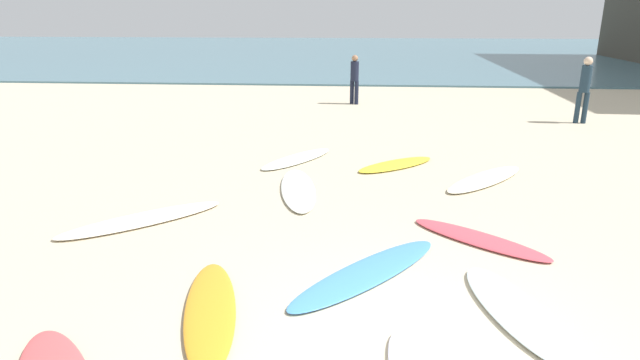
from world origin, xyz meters
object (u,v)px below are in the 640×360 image
(surfboard_7, at_px, (297,159))
(beachgoer_near, at_px, (585,86))
(beachgoer_mid, at_px, (355,77))
(surfboard_4, at_px, (367,273))
(surfboard_2, at_px, (479,239))
(surfboard_3, at_px, (298,189))
(surfboard_9, at_px, (485,179))
(surfboard_1, at_px, (143,219))
(surfboard_5, at_px, (210,311))
(surfboard_8, at_px, (516,311))
(surfboard_6, at_px, (396,164))

(surfboard_7, relative_size, beachgoer_near, 1.17)
(beachgoer_mid, bearing_deg, surfboard_4, -49.54)
(surfboard_2, height_order, surfboard_3, surfboard_3)
(surfboard_2, relative_size, beachgoer_mid, 1.25)
(surfboard_4, distance_m, surfboard_9, 4.52)
(surfboard_4, bearing_deg, surfboard_1, 17.68)
(surfboard_3, xyz_separation_m, surfboard_5, (-0.46, -4.05, 0.00))
(surfboard_2, distance_m, surfboard_7, 4.98)
(surfboard_3, xyz_separation_m, surfboard_7, (-0.26, 2.03, -0.00))
(surfboard_5, height_order, surfboard_8, surfboard_8)
(surfboard_1, height_order, surfboard_2, surfboard_1)
(surfboard_3, bearing_deg, surfboard_6, -146.43)
(surfboard_8, bearing_deg, surfboard_3, -68.83)
(surfboard_3, bearing_deg, surfboard_9, -175.81)
(surfboard_1, distance_m, surfboard_6, 5.22)
(surfboard_7, relative_size, surfboard_8, 1.08)
(surfboard_9, xyz_separation_m, beachgoer_near, (3.86, 5.68, 1.01))
(surfboard_9, bearing_deg, surfboard_8, -56.46)
(surfboard_7, bearing_deg, surfboard_9, 15.65)
(surfboard_2, distance_m, surfboard_4, 1.91)
(surfboard_2, bearing_deg, beachgoer_near, 11.19)
(surfboard_3, xyz_separation_m, beachgoer_near, (7.31, 6.55, 1.01))
(surfboard_6, height_order, surfboard_9, surfboard_9)
(surfboard_7, bearing_deg, beachgoer_near, 63.93)
(surfboard_1, height_order, surfboard_3, surfboard_3)
(surfboard_3, relative_size, beachgoer_mid, 1.46)
(surfboard_5, bearing_deg, surfboard_7, 74.03)
(surfboard_5, bearing_deg, surfboard_2, 19.31)
(surfboard_1, bearing_deg, surfboard_8, 25.17)
(surfboard_4, distance_m, surfboard_5, 1.94)
(surfboard_4, height_order, surfboard_6, surfboard_6)
(surfboard_9, bearing_deg, beachgoer_near, 97.79)
(surfboard_4, bearing_deg, beachgoer_near, -81.55)
(surfboard_5, xyz_separation_m, beachgoer_near, (7.77, 10.60, 1.00))
(surfboard_3, bearing_deg, beachgoer_near, -148.06)
(surfboard_3, height_order, beachgoer_near, beachgoer_near)
(surfboard_8, bearing_deg, surfboard_7, -77.39)
(beachgoer_mid, bearing_deg, beachgoer_near, 15.69)
(surfboard_9, bearing_deg, surfboard_5, -86.47)
(surfboard_6, distance_m, surfboard_9, 1.84)
(surfboard_4, relative_size, beachgoer_mid, 1.56)
(surfboard_3, distance_m, surfboard_9, 3.55)
(surfboard_3, height_order, surfboard_4, surfboard_3)
(surfboard_3, bearing_deg, surfboard_8, 115.85)
(surfboard_2, relative_size, surfboard_6, 1.06)
(surfboard_2, height_order, surfboard_6, surfboard_6)
(beachgoer_near, height_order, beachgoer_mid, beachgoer_near)
(surfboard_1, height_order, surfboard_5, surfboard_5)
(surfboard_7, bearing_deg, surfboard_5, -58.89)
(surfboard_1, relative_size, surfboard_6, 1.31)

